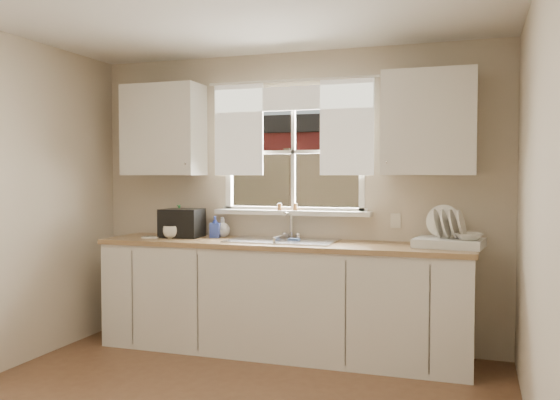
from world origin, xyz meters
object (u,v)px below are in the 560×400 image
(soap_bottle_a, at_px, (179,220))
(cup, at_px, (171,232))
(black_appliance, at_px, (182,223))
(dish_rack, at_px, (449,238))

(soap_bottle_a, height_order, cup, soap_bottle_a)
(cup, xyz_separation_m, black_appliance, (0.04, 0.12, 0.07))
(dish_rack, relative_size, soap_bottle_a, 1.94)
(soap_bottle_a, distance_m, black_appliance, 0.13)
(dish_rack, bearing_deg, black_appliance, 179.26)
(dish_rack, height_order, cup, dish_rack)
(dish_rack, xyz_separation_m, soap_bottle_a, (-2.32, 0.13, 0.07))
(soap_bottle_a, relative_size, cup, 2.04)
(cup, bearing_deg, black_appliance, 66.16)
(dish_rack, distance_m, black_appliance, 2.25)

